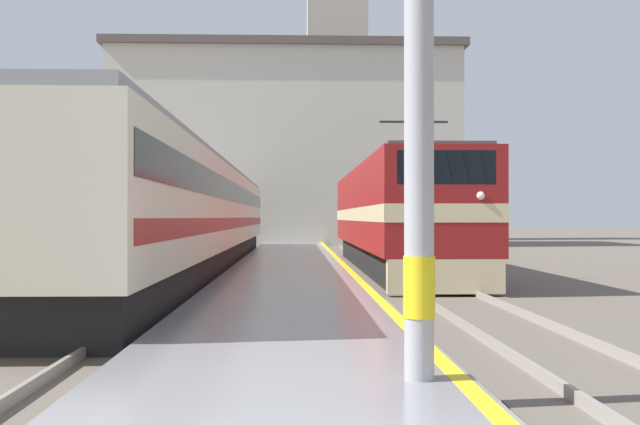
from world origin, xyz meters
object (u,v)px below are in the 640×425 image
object	(u,v)px
locomotive_train	(393,216)
catenary_mast	(427,3)
clock_tower	(336,47)
passenger_train	(197,214)

from	to	relation	value
locomotive_train	catenary_mast	size ratio (longest dim) A/B	2.60
catenary_mast	clock_tower	bearing A→B (deg)	87.78
clock_tower	locomotive_train	bearing A→B (deg)	-89.82
locomotive_train	passenger_train	bearing A→B (deg)	179.97
locomotive_train	clock_tower	world-z (taller)	clock_tower
catenary_mast	clock_tower	size ratio (longest dim) A/B	0.25
locomotive_train	passenger_train	size ratio (longest dim) A/B	0.55
passenger_train	catenary_mast	size ratio (longest dim) A/B	4.70
clock_tower	catenary_mast	bearing A→B (deg)	-92.22
passenger_train	clock_tower	distance (m)	38.42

